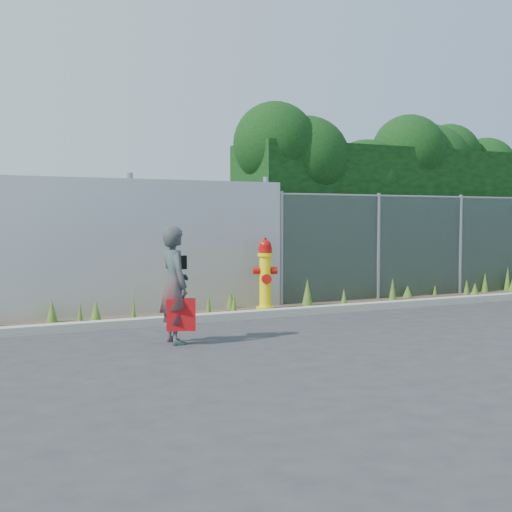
% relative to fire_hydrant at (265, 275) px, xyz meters
% --- Properties ---
extents(ground, '(80.00, 80.00, 0.00)m').
position_rel_fire_hydrant_xyz_m(ground, '(-0.50, -2.58, -0.60)').
color(ground, '#323234').
rests_on(ground, ground).
extents(curb, '(16.00, 0.22, 0.12)m').
position_rel_fire_hydrant_xyz_m(curb, '(-0.50, -0.78, -0.54)').
color(curb, '#B0AA9F').
rests_on(curb, ground).
extents(weed_strip, '(16.00, 1.31, 0.53)m').
position_rel_fire_hydrant_xyz_m(weed_strip, '(0.44, -0.09, -0.48)').
color(weed_strip, '#4C3C2B').
rests_on(weed_strip, ground).
extents(corrugated_fence, '(8.50, 0.21, 2.30)m').
position_rel_fire_hydrant_xyz_m(corrugated_fence, '(-3.75, 0.43, 0.50)').
color(corrugated_fence, '#B8BABF').
rests_on(corrugated_fence, ground).
extents(chainlink_fence, '(6.50, 0.07, 2.05)m').
position_rel_fire_hydrant_xyz_m(chainlink_fence, '(3.75, 0.42, 0.43)').
color(chainlink_fence, gray).
rests_on(chainlink_fence, ground).
extents(hedge, '(7.58, 1.92, 3.79)m').
position_rel_fire_hydrant_xyz_m(hedge, '(3.81, 1.42, 1.48)').
color(hedge, black).
rests_on(hedge, ground).
extents(fire_hydrant, '(0.41, 0.37, 1.24)m').
position_rel_fire_hydrant_xyz_m(fire_hydrant, '(0.00, 0.00, 0.00)').
color(fire_hydrant, '#FFED0D').
rests_on(fire_hydrant, ground).
extents(woman, '(0.37, 0.54, 1.47)m').
position_rel_fire_hydrant_xyz_m(woman, '(-2.54, -2.32, 0.13)').
color(woman, '#0F6363').
rests_on(woman, ground).
extents(red_tote_bag, '(0.36, 0.13, 0.47)m').
position_rel_fire_hydrant_xyz_m(red_tote_bag, '(-2.51, -2.46, -0.22)').
color(red_tote_bag, '#A30D09').
extents(black_shoulder_bag, '(0.23, 0.10, 0.17)m').
position_rel_fire_hydrant_xyz_m(black_shoulder_bag, '(-2.44, -2.17, 0.41)').
color(black_shoulder_bag, black).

